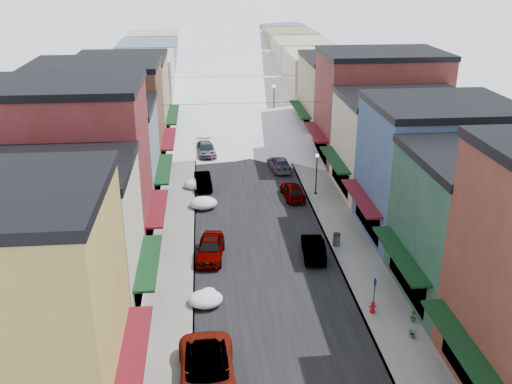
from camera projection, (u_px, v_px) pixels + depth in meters
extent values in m
cube|color=black|center=(232.00, 114.00, 79.60)|extent=(10.00, 160.00, 0.01)
cube|color=gray|center=(185.00, 115.00, 79.00)|extent=(3.20, 160.00, 0.15)
cube|color=gray|center=(279.00, 113.00, 80.15)|extent=(3.20, 160.00, 0.15)
cube|color=slate|center=(196.00, 114.00, 79.13)|extent=(0.10, 160.00, 0.15)
cube|color=slate|center=(268.00, 113.00, 80.01)|extent=(0.10, 160.00, 0.15)
cube|color=maroon|center=(134.00, 352.00, 26.06)|extent=(1.20, 7.22, 0.15)
cube|color=beige|center=(49.00, 246.00, 32.93)|extent=(10.00, 8.00, 9.00)
cube|color=black|center=(37.00, 169.00, 31.15)|extent=(10.20, 8.20, 0.50)
cube|color=#0E3316|center=(149.00, 262.00, 33.91)|extent=(1.20, 6.80, 0.15)
cube|color=maroon|center=(66.00, 175.00, 39.71)|extent=(11.00, 8.00, 12.00)
cube|color=black|center=(55.00, 85.00, 37.36)|extent=(11.20, 8.20, 0.50)
cube|color=maroon|center=(157.00, 208.00, 41.29)|extent=(1.20, 6.80, 0.15)
cube|color=#7A94A3|center=(96.00, 159.00, 48.25)|extent=(10.00, 9.00, 8.50)
cube|color=black|center=(91.00, 107.00, 46.56)|extent=(10.20, 9.20, 0.50)
cube|color=#0E3316|center=(164.00, 169.00, 49.13)|extent=(1.20, 7.65, 0.15)
cube|color=brown|center=(100.00, 121.00, 56.09)|extent=(12.00, 9.00, 10.50)
cube|color=black|center=(94.00, 64.00, 54.03)|extent=(12.20, 9.20, 0.50)
cube|color=maroon|center=(169.00, 139.00, 57.44)|extent=(1.20, 7.65, 0.15)
cube|color=tan|center=(123.00, 102.00, 65.60)|extent=(10.00, 11.00, 9.50)
cube|color=black|center=(119.00, 58.00, 63.72)|extent=(10.20, 11.20, 0.50)
cube|color=#0E3316|center=(173.00, 114.00, 66.67)|extent=(1.20, 9.35, 0.15)
cube|color=#0E3316|center=(463.00, 346.00, 26.46)|extent=(1.20, 7.65, 0.15)
cube|color=#224837|center=(491.00, 231.00, 34.77)|extent=(10.00, 9.00, 9.00)
cube|color=black|center=(504.00, 157.00, 32.99)|extent=(10.20, 9.20, 0.50)
cube|color=#0E3316|center=(400.00, 254.00, 34.77)|extent=(1.20, 7.65, 0.15)
cube|color=#36527C|center=(435.00, 173.00, 42.89)|extent=(10.00, 9.00, 10.00)
cube|color=black|center=(444.00, 105.00, 40.92)|extent=(10.20, 9.20, 0.50)
cube|color=maroon|center=(361.00, 198.00, 43.07)|extent=(1.20, 7.65, 0.15)
cube|color=beige|center=(401.00, 147.00, 51.52)|extent=(11.00, 9.00, 8.50)
cube|color=black|center=(406.00, 97.00, 49.83)|extent=(11.20, 9.20, 0.50)
cube|color=#0E3316|center=(334.00, 160.00, 51.38)|extent=(1.20, 7.65, 0.15)
cube|color=maroon|center=(379.00, 109.00, 59.40)|extent=(12.00, 9.00, 11.00)
cube|color=black|center=(383.00, 53.00, 57.24)|extent=(12.20, 9.20, 0.50)
cube|color=maroon|center=(315.00, 132.00, 59.68)|extent=(1.20, 7.65, 0.15)
cube|color=tan|center=(346.00, 98.00, 68.91)|extent=(10.00, 11.00, 9.00)
cube|color=black|center=(348.00, 58.00, 67.13)|extent=(10.20, 11.20, 0.50)
cube|color=#0E3316|center=(300.00, 109.00, 68.91)|extent=(1.20, 9.35, 0.15)
cube|color=gray|center=(141.00, 84.00, 78.86)|extent=(9.00, 13.00, 8.00)
cube|color=gray|center=(319.00, 81.00, 81.04)|extent=(9.00, 13.00, 8.00)
cube|color=gray|center=(149.00, 67.00, 91.78)|extent=(9.00, 13.00, 8.00)
cube|color=gray|center=(302.00, 65.00, 93.96)|extent=(9.00, 13.00, 8.00)
cube|color=gray|center=(155.00, 54.00, 104.70)|extent=(9.00, 13.00, 8.00)
cube|color=gray|center=(290.00, 52.00, 106.87)|extent=(9.00, 13.00, 8.00)
cube|color=gray|center=(160.00, 44.00, 117.62)|extent=(9.00, 13.00, 8.00)
cube|color=gray|center=(280.00, 42.00, 119.79)|extent=(9.00, 13.00, 8.00)
cylinder|color=black|center=(242.00, 103.00, 58.82)|extent=(16.40, 0.04, 0.04)
cylinder|color=black|center=(234.00, 76.00, 72.66)|extent=(16.40, 0.04, 0.04)
imported|color=silver|center=(207.00, 373.00, 28.27)|extent=(2.96, 6.16, 1.69)
imported|color=#A7A9B0|center=(210.00, 248.00, 40.72)|extent=(2.38, 4.77, 1.56)
imported|color=black|center=(203.00, 181.00, 53.46)|extent=(1.76, 4.15, 1.33)
imported|color=#A8ACB0|center=(206.00, 149.00, 62.43)|extent=(2.38, 4.91, 1.38)
imported|color=black|center=(313.00, 248.00, 40.93)|extent=(1.84, 4.35, 1.40)
imported|color=gray|center=(293.00, 191.00, 51.09)|extent=(1.97, 4.31, 1.43)
imported|color=black|center=(279.00, 164.00, 58.10)|extent=(2.33, 4.75, 1.33)
imported|color=#A0A2A8|center=(223.00, 107.00, 80.46)|extent=(2.11, 4.62, 1.54)
imported|color=silver|center=(239.00, 96.00, 86.17)|extent=(2.86, 6.18, 1.72)
cylinder|color=#B70917|center=(372.00, 312.00, 34.33)|extent=(0.34, 0.34, 0.10)
cylinder|color=#B70917|center=(373.00, 308.00, 34.24)|extent=(0.24, 0.24, 0.61)
sphere|color=#B70917|center=(373.00, 303.00, 34.11)|extent=(0.26, 0.26, 0.26)
cylinder|color=#B70917|center=(373.00, 307.00, 34.20)|extent=(0.46, 0.10, 0.10)
cylinder|color=black|center=(374.00, 293.00, 34.35)|extent=(0.06, 0.06, 2.10)
cube|color=navy|center=(375.00, 282.00, 34.07)|extent=(0.09, 0.28, 0.38)
cylinder|color=#545558|center=(337.00, 240.00, 42.28)|extent=(0.52, 0.52, 0.91)
cylinder|color=black|center=(337.00, 234.00, 42.10)|extent=(0.56, 0.56, 0.06)
cylinder|color=black|center=(316.00, 193.00, 51.90)|extent=(0.26, 0.26, 0.09)
cylinder|color=black|center=(316.00, 176.00, 51.26)|extent=(0.11, 0.11, 3.52)
sphere|color=white|center=(317.00, 156.00, 50.54)|extent=(0.32, 0.32, 0.32)
cylinder|color=black|center=(274.00, 121.00, 75.36)|extent=(0.34, 0.34, 0.11)
cylinder|color=black|center=(274.00, 105.00, 74.54)|extent=(0.14, 0.14, 4.51)
sphere|color=white|center=(274.00, 86.00, 73.63)|extent=(0.41, 0.41, 0.41)
imported|color=#30672E|center=(412.00, 333.00, 31.96)|extent=(0.60, 0.56, 0.56)
imported|color=#2C612F|center=(413.00, 316.00, 33.39)|extent=(0.51, 0.51, 0.66)
ellipsoid|color=white|center=(206.00, 299.00, 35.14)|extent=(2.14, 1.81, 0.91)
ellipsoid|color=white|center=(209.00, 292.00, 36.35)|extent=(0.91, 0.82, 0.46)
ellipsoid|color=white|center=(203.00, 203.00, 49.02)|extent=(2.37, 2.00, 1.00)
ellipsoid|color=white|center=(206.00, 200.00, 50.24)|extent=(1.01, 0.91, 0.51)
ellipsoid|color=white|center=(197.00, 184.00, 53.26)|extent=(2.37, 2.00, 1.00)
ellipsoid|color=white|center=(199.00, 182.00, 54.47)|extent=(1.01, 0.91, 0.51)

